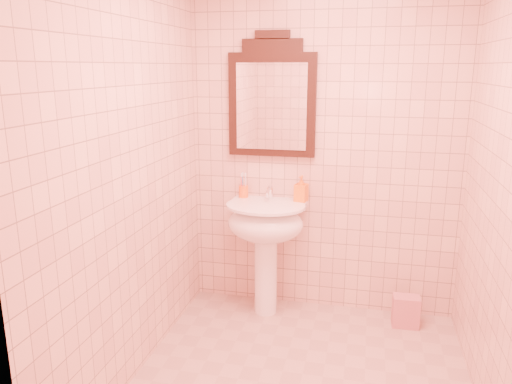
% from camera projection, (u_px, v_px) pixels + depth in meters
% --- Properties ---
extents(back_wall, '(2.00, 0.02, 2.50)m').
position_uv_depth(back_wall, '(324.00, 149.00, 3.68)').
color(back_wall, beige).
rests_on(back_wall, floor).
extents(pedestal_sink, '(0.58, 0.58, 0.86)m').
position_uv_depth(pedestal_sink, '(266.00, 231.00, 3.69)').
color(pedestal_sink, white).
rests_on(pedestal_sink, floor).
extents(faucet, '(0.04, 0.16, 0.11)m').
position_uv_depth(faucet, '(270.00, 192.00, 3.76)').
color(faucet, white).
rests_on(faucet, pedestal_sink).
extents(mirror, '(0.65, 0.06, 0.90)m').
position_uv_depth(mirror, '(272.00, 100.00, 3.65)').
color(mirror, black).
rests_on(mirror, back_wall).
extents(toothbrush_cup, '(0.07, 0.07, 0.17)m').
position_uv_depth(toothbrush_cup, '(244.00, 191.00, 3.83)').
color(toothbrush_cup, '#FD6115').
rests_on(toothbrush_cup, pedestal_sink).
extents(soap_dispenser, '(0.11, 0.11, 0.19)m').
position_uv_depth(soap_dispenser, '(301.00, 189.00, 3.70)').
color(soap_dispenser, orange).
rests_on(soap_dispenser, pedestal_sink).
extents(towel, '(0.19, 0.13, 0.23)m').
position_uv_depth(towel, '(406.00, 311.00, 3.62)').
color(towel, '#C9767B').
rests_on(towel, floor).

